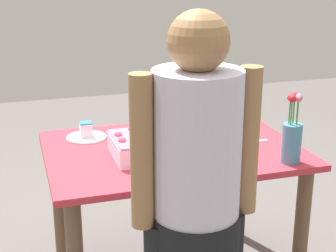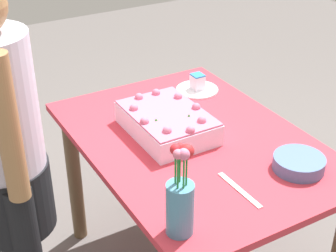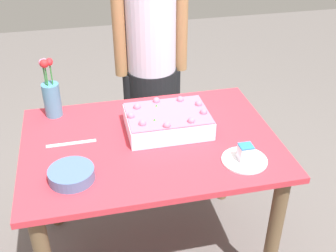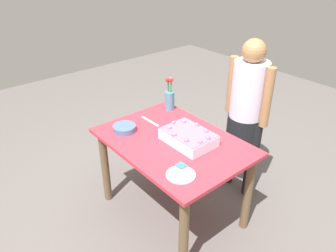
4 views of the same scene
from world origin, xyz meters
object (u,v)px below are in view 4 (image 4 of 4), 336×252
(sheet_cake, at_px, (188,137))
(cake_knife, at_px, (150,121))
(person_standing, at_px, (246,110))
(flower_vase, at_px, (170,98))
(serving_plate_with_slice, at_px, (181,173))
(fruit_bowl, at_px, (124,128))

(sheet_cake, relative_size, cake_knife, 1.73)
(sheet_cake, relative_size, person_standing, 0.27)
(person_standing, bearing_deg, flower_vase, -56.87)
(flower_vase, bearing_deg, sheet_cake, 153.81)
(serving_plate_with_slice, relative_size, fruit_bowl, 1.06)
(flower_vase, relative_size, fruit_bowl, 1.66)
(cake_knife, bearing_deg, serving_plate_with_slice, 157.03)
(cake_knife, relative_size, person_standing, 0.16)
(serving_plate_with_slice, height_order, cake_knife, serving_plate_with_slice)
(serving_plate_with_slice, distance_m, fruit_bowl, 0.75)
(cake_knife, xyz_separation_m, flower_vase, (0.08, -0.29, 0.12))
(sheet_cake, relative_size, serving_plate_with_slice, 1.97)
(fruit_bowl, xyz_separation_m, person_standing, (-0.52, -0.95, 0.06))
(sheet_cake, height_order, cake_knife, sheet_cake)
(person_standing, bearing_deg, cake_knife, -37.26)
(serving_plate_with_slice, bearing_deg, flower_vase, -35.92)
(sheet_cake, relative_size, flower_vase, 1.26)
(fruit_bowl, bearing_deg, cake_knife, -90.92)
(person_standing, bearing_deg, serving_plate_with_slice, 13.18)
(sheet_cake, xyz_separation_m, cake_knife, (0.47, 0.02, -0.05))
(fruit_bowl, relative_size, person_standing, 0.13)
(cake_knife, relative_size, fruit_bowl, 1.21)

